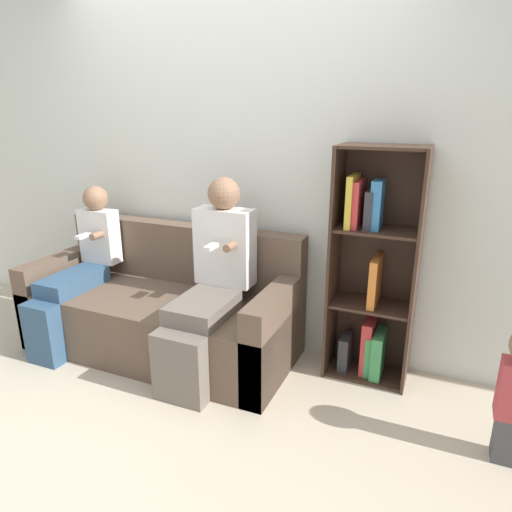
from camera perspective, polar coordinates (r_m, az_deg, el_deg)
The scene contains 6 objects.
ground_plane at distance 2.94m, azimuth -11.15°, elevation -16.75°, with size 14.00×14.00×0.00m, color beige.
back_wall at distance 3.25m, azimuth -3.11°, elevation 11.13°, with size 10.00×0.06×2.55m.
couch at distance 3.33m, azimuth -11.52°, elevation -6.80°, with size 1.88×0.80×0.86m.
adult_seated at distance 2.89m, azimuth -5.64°, elevation -2.75°, with size 0.39×0.77×1.25m.
child_seated at distance 3.53m, azimuth -21.40°, elevation -1.41°, with size 0.29×0.77×1.12m.
bookshelf at distance 2.92m, azimuth 14.26°, elevation -2.38°, with size 0.51×0.32×1.46m.
Camera 1 is at (1.45, -1.95, 1.66)m, focal length 32.00 mm.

